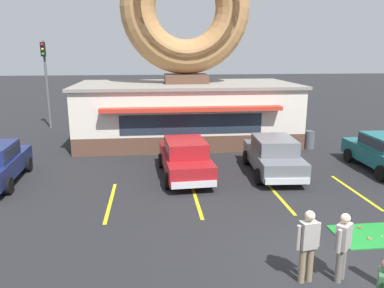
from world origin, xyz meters
name	(u,v)px	position (x,y,z in m)	size (l,w,h in m)	color
ground_plane	(334,273)	(0.00, 0.00, 0.00)	(160.00, 160.00, 0.00)	#232326
donut_shop_building	(186,76)	(-2.20, 13.94, 3.74)	(12.30, 6.75, 10.96)	brown
mini_donut_mid_left	(360,228)	(1.84, 2.08, 0.05)	(0.13, 0.13, 0.04)	brown
mini_donut_mid_centre	(347,227)	(1.49, 2.18, 0.05)	(0.13, 0.13, 0.04)	#D8667F
mini_donut_mid_right	(370,239)	(1.74, 1.43, 0.05)	(0.13, 0.13, 0.04)	#A5724C
golf_ball	(382,236)	(2.14, 1.50, 0.05)	(0.04, 0.04, 0.04)	white
car_red	(185,156)	(-2.86, 7.43, 0.87)	(2.17, 4.65, 1.60)	maroon
car_grey	(273,154)	(0.90, 7.42, 0.87)	(2.21, 4.66, 1.60)	slate
pedestrian_clipboard_woman	(308,243)	(-0.82, -0.22, 0.96)	(0.59, 0.30, 1.73)	#7F7056
pedestrian_beanie_man	(343,244)	(-0.02, -0.26, 0.91)	(0.47, 0.43, 1.64)	slate
trash_bin	(309,139)	(4.23, 11.41, 0.50)	(0.57, 0.57, 0.97)	#51565B
traffic_light_pole	(46,73)	(-11.13, 18.70, 3.71)	(0.28, 0.47, 5.80)	#595B60
parking_stripe_far_left	(111,202)	(-5.70, 5.00, 0.00)	(0.12, 3.60, 0.01)	yellow
parking_stripe_left	(196,198)	(-2.70, 5.00, 0.00)	(0.12, 3.60, 0.01)	yellow
parking_stripe_mid_left	(277,195)	(0.30, 5.00, 0.00)	(0.12, 3.60, 0.01)	yellow
parking_stripe_centre	(355,191)	(3.30, 5.00, 0.00)	(0.12, 3.60, 0.01)	yellow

